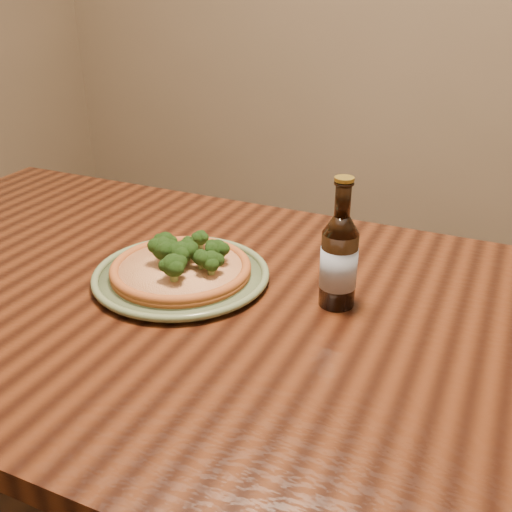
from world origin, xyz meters
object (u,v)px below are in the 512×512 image
at_px(table, 195,338).
at_px(pizza, 182,266).
at_px(plate, 181,275).
at_px(beer_bottle, 339,260).

height_order(table, pizza, pizza).
height_order(table, plate, plate).
bearing_deg(pizza, plate, -143.64).
bearing_deg(beer_bottle, pizza, -158.19).
xyz_separation_m(pizza, beer_bottle, (0.28, 0.04, 0.06)).
xyz_separation_m(table, pizza, (-0.04, 0.04, 0.12)).
bearing_deg(plate, beer_bottle, 7.23).
bearing_deg(beer_bottle, plate, -158.02).
relative_size(plate, beer_bottle, 1.43).
distance_m(plate, pizza, 0.02).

